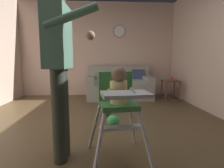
{
  "coord_description": "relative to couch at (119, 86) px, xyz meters",
  "views": [
    {
      "loc": [
        0.09,
        -2.3,
        1.01
      ],
      "look_at": [
        0.19,
        -0.63,
        0.79
      ],
      "focal_mm": 28.61,
      "sensor_mm": 36.0,
      "label": 1
    }
  ],
  "objects": [
    {
      "name": "high_chair",
      "position": [
        -0.32,
        -3.01,
        0.32
      ],
      "size": [
        0.67,
        0.78,
        0.96
      ],
      "rotation": [
        0.0,
        0.0,
        -1.45
      ],
      "color": "silver",
      "rests_on": "ground"
    },
    {
      "name": "side_table",
      "position": [
        1.26,
        -0.39,
        0.05
      ],
      "size": [
        0.4,
        0.4,
        0.52
      ],
      "color": "brown",
      "rests_on": "ground"
    },
    {
      "name": "ground",
      "position": [
        -0.57,
        -2.45,
        -0.38
      ],
      "size": [
        5.97,
        7.48,
        0.1
      ],
      "primitive_type": "cube",
      "color": "brown"
    },
    {
      "name": "toy_ball",
      "position": [
        -0.4,
        -1.53,
        -0.23
      ],
      "size": [
        0.21,
        0.21,
        0.21
      ],
      "primitive_type": "sphere",
      "color": "green",
      "rests_on": "ground"
    },
    {
      "name": "toy_ball_second",
      "position": [
        -0.31,
        -2.13,
        -0.24
      ],
      "size": [
        0.19,
        0.19,
        0.19
      ],
      "primitive_type": "sphere",
      "color": "green",
      "rests_on": "ground"
    },
    {
      "name": "couch",
      "position": [
        0.0,
        0.0,
        0.0
      ],
      "size": [
        1.71,
        0.86,
        0.86
      ],
      "rotation": [
        0.0,
        0.0,
        -1.57
      ],
      "color": "gray",
      "rests_on": "ground"
    },
    {
      "name": "adult_standing",
      "position": [
        -0.89,
        -2.98,
        0.64
      ],
      "size": [
        0.51,
        0.51,
        1.71
      ],
      "rotation": [
        0.0,
        0.0,
        -0.04
      ],
      "color": "#30362C",
      "rests_on": "ground"
    },
    {
      "name": "sippy_cup",
      "position": [
        1.29,
        -0.39,
        0.24
      ],
      "size": [
        0.07,
        0.07,
        0.1
      ],
      "primitive_type": "cylinder",
      "color": "#D13D33",
      "rests_on": "side_table"
    },
    {
      "name": "wall_clock",
      "position": [
        0.03,
        0.48,
        1.51
      ],
      "size": [
        0.35,
        0.04,
        0.35
      ],
      "color": "white"
    },
    {
      "name": "wall_far",
      "position": [
        -0.57,
        0.52,
        1.0
      ],
      "size": [
        5.17,
        0.06,
        2.66
      ],
      "primitive_type": "cube",
      "color": "beige",
      "rests_on": "ground"
    }
  ]
}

